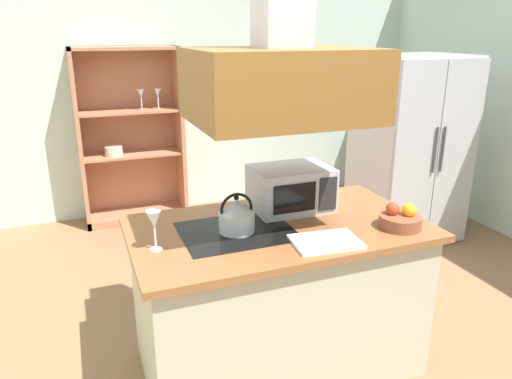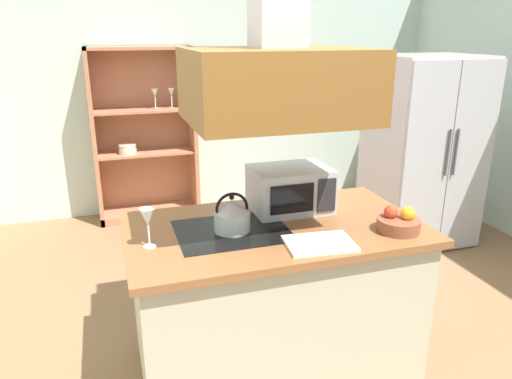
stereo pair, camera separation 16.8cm
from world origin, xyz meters
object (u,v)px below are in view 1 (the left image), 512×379
(cutting_board, at_px, (326,242))
(microwave, at_px, (291,188))
(wine_glass_on_counter, at_px, (154,221))
(refrigerator, at_px, (409,149))
(kettle, at_px, (237,216))
(fruit_bowl, at_px, (400,219))
(dish_cabinet, at_px, (131,146))

(cutting_board, xyz_separation_m, microwave, (0.04, 0.52, 0.12))
(cutting_board, relative_size, wine_glass_on_counter, 1.65)
(refrigerator, relative_size, cutting_board, 5.07)
(refrigerator, height_order, microwave, refrigerator)
(kettle, distance_m, wine_glass_on_counter, 0.45)
(kettle, xyz_separation_m, microwave, (0.42, 0.21, 0.04))
(refrigerator, bearing_deg, fruit_bowl, -129.42)
(microwave, relative_size, wine_glass_on_counter, 2.23)
(dish_cabinet, relative_size, microwave, 3.86)
(dish_cabinet, height_order, cutting_board, dish_cabinet)
(dish_cabinet, bearing_deg, refrigerator, -30.57)
(microwave, bearing_deg, wine_glass_on_counter, -161.76)
(dish_cabinet, distance_m, wine_glass_on_counter, 2.83)
(kettle, height_order, microwave, microwave)
(microwave, bearing_deg, kettle, -152.73)
(wine_glass_on_counter, xyz_separation_m, fruit_bowl, (1.30, -0.19, -0.10))
(dish_cabinet, relative_size, kettle, 8.19)
(refrigerator, distance_m, wine_glass_on_counter, 2.97)
(refrigerator, height_order, wine_glass_on_counter, refrigerator)
(kettle, bearing_deg, fruit_bowl, -17.15)
(cutting_board, height_order, microwave, microwave)
(dish_cabinet, bearing_deg, kettle, -85.35)
(dish_cabinet, xyz_separation_m, microwave, (0.64, -2.52, 0.25))
(kettle, distance_m, cutting_board, 0.49)
(cutting_board, bearing_deg, dish_cabinet, 101.09)
(dish_cabinet, bearing_deg, fruit_bowl, -70.25)
(refrigerator, relative_size, kettle, 7.95)
(refrigerator, relative_size, dish_cabinet, 0.97)
(kettle, height_order, wine_glass_on_counter, kettle)
(wine_glass_on_counter, bearing_deg, dish_cabinet, 85.47)
(refrigerator, xyz_separation_m, microwave, (-1.75, -1.11, 0.17))
(refrigerator, xyz_separation_m, kettle, (-2.16, -1.33, 0.13))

